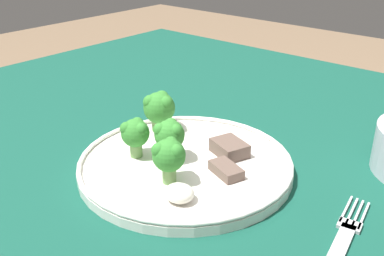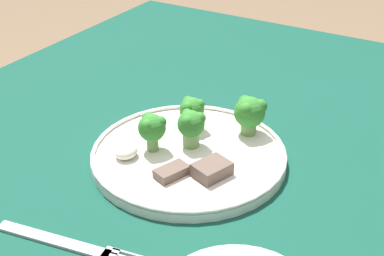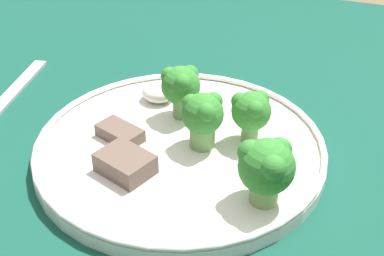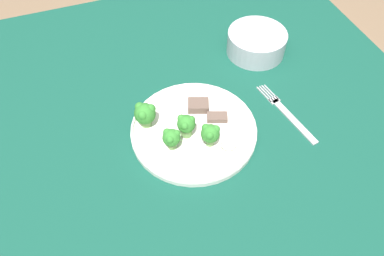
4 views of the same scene
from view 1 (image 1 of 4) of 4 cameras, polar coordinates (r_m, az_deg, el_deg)
table at (r=0.68m, az=0.69°, el=-10.31°), size 1.16×1.05×0.75m
dinner_plate at (r=0.58m, az=-0.84°, el=-4.58°), size 0.27×0.27×0.02m
fork at (r=0.47m, az=18.09°, el=-14.57°), size 0.05×0.20×0.00m
broccoli_floret_near_rim_left at (r=0.65m, az=-4.12°, el=2.61°), size 0.05×0.05×0.06m
broccoli_floret_center_left at (r=0.58m, az=-7.23°, el=-0.64°), size 0.04×0.04×0.05m
broccoli_floret_back_left at (r=0.52m, az=-2.96°, el=-3.50°), size 0.04×0.04×0.06m
broccoli_floret_front_left at (r=0.57m, az=-2.93°, el=-1.02°), size 0.04×0.04×0.05m
meat_slice_front_slice at (r=0.55m, az=4.35°, el=-5.33°), size 0.05×0.04×0.01m
meat_slice_middle_slice at (r=0.59m, az=4.77°, el=-2.55°), size 0.06×0.05×0.02m
sauce_dollop at (r=0.50m, az=-1.62°, el=-8.26°), size 0.03×0.03×0.02m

